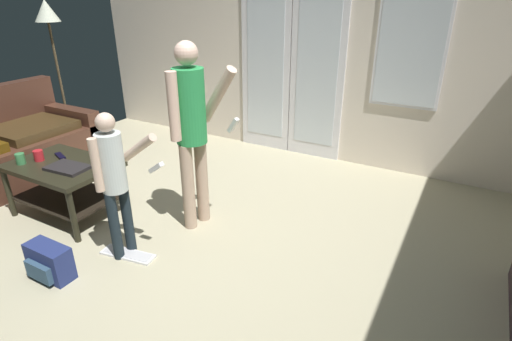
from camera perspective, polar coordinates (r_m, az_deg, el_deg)
ground_plane at (r=3.43m, az=-10.79°, el=-10.01°), size 5.87×4.74×0.02m
wall_back_with_doors at (r=4.87m, az=6.46°, el=17.95°), size 5.87×0.09×2.83m
coffee_table at (r=3.98m, az=-25.38°, el=-0.92°), size 0.93×0.64×0.50m
person_adult at (r=3.27m, az=-9.06°, el=6.73°), size 0.50×0.42×1.56m
person_child at (r=3.06m, az=-19.36°, el=-0.56°), size 0.49×0.31×1.14m
floor_lamp at (r=5.61m, az=-27.21°, el=17.83°), size 0.28×0.28×1.79m
backpack at (r=3.29m, az=-27.20°, el=-11.43°), size 0.35×0.19×0.26m
loose_keyboard at (r=3.37m, az=-17.64°, el=-11.21°), size 0.45×0.20×0.02m
laptop_closed at (r=3.78m, az=-25.06°, el=0.36°), size 0.37×0.25×0.03m
cup_near_edge at (r=4.07m, az=-28.37°, el=1.87°), size 0.08×0.08×0.10m
cup_by_laptop at (r=4.07m, az=-30.33°, el=1.44°), size 0.08×0.08×0.10m
tv_remote_black at (r=4.08m, az=-25.92°, el=1.84°), size 0.18×0.11×0.02m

